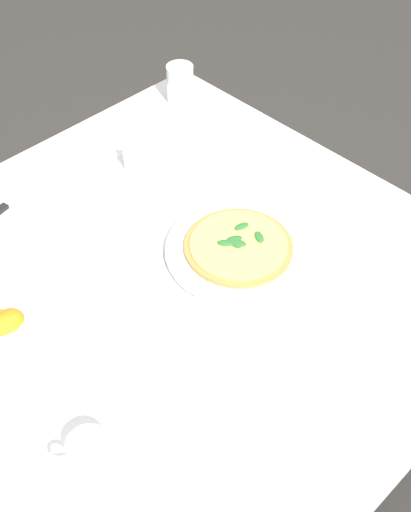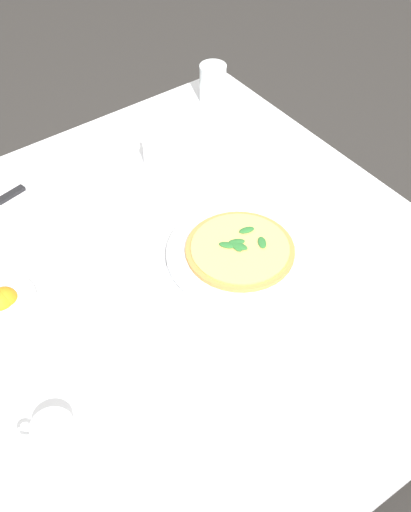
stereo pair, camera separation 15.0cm
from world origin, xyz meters
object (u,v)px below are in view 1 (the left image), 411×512
(pizza, at_px, (238,246))
(napkin_folded, at_px, (11,208))
(coffee_cup_far_left, at_px, (139,160))
(water_glass_center_back, at_px, (180,86))
(pizza_plate, at_px, (238,250))
(coffee_cup_near_left, at_px, (89,452))
(dinner_knife, at_px, (10,202))
(citrus_bowl, at_px, (7,327))

(pizza, distance_m, napkin_folded, 0.56)
(coffee_cup_far_left, relative_size, water_glass_center_back, 1.18)
(coffee_cup_far_left, xyz_separation_m, water_glass_center_back, (0.29, 0.15, 0.02))
(pizza_plate, xyz_separation_m, coffee_cup_far_left, (0.04, 0.39, 0.02))
(coffee_cup_near_left, height_order, dinner_knife, coffee_cup_near_left)
(coffee_cup_near_left, distance_m, napkin_folded, 0.70)
(water_glass_center_back, xyz_separation_m, napkin_folded, (-0.61, -0.06, -0.04))
(napkin_folded, distance_m, citrus_bowl, 0.38)
(pizza_plate, relative_size, water_glass_center_back, 2.93)
(dinner_knife, bearing_deg, water_glass_center_back, -6.29)
(coffee_cup_far_left, relative_size, citrus_bowl, 0.88)
(citrus_bowl, bearing_deg, coffee_cup_far_left, 22.74)
(water_glass_center_back, relative_size, dinner_knife, 0.58)
(pizza_plate, bearing_deg, dinner_knife, 120.28)
(pizza, distance_m, citrus_bowl, 0.52)
(pizza_plate, xyz_separation_m, citrus_bowl, (-0.50, 0.16, 0.02))
(pizza_plate, height_order, citrus_bowl, citrus_bowl)
(pizza, relative_size, dinner_knife, 1.25)
(coffee_cup_near_left, relative_size, dinner_knife, 0.67)
(pizza, height_order, coffee_cup_near_left, coffee_cup_near_left)
(dinner_knife, bearing_deg, pizza, -71.37)
(pizza_plate, bearing_deg, citrus_bowl, 161.93)
(pizza_plate, bearing_deg, coffee_cup_near_left, -163.04)
(pizza_plate, height_order, water_glass_center_back, water_glass_center_back)
(coffee_cup_near_left, bearing_deg, dinner_knife, 67.77)
(napkin_folded, bearing_deg, coffee_cup_near_left, -119.22)
(pizza_plate, distance_m, coffee_cup_far_left, 0.39)
(water_glass_center_back, height_order, citrus_bowl, water_glass_center_back)
(pizza, bearing_deg, water_glass_center_back, 58.88)
(pizza_plate, height_order, coffee_cup_near_left, coffee_cup_near_left)
(water_glass_center_back, bearing_deg, pizza_plate, -121.14)
(napkin_folded, bearing_deg, coffee_cup_far_left, -23.53)
(coffee_cup_far_left, distance_m, napkin_folded, 0.34)
(dinner_knife, bearing_deg, coffee_cup_near_left, -123.93)
(pizza, relative_size, napkin_folded, 1.04)
(pizza_plate, relative_size, pizza, 1.35)
(coffee_cup_far_left, relative_size, dinner_knife, 0.68)
(water_glass_center_back, relative_size, napkin_folded, 0.48)
(pizza_plate, bearing_deg, napkin_folded, 120.55)
(pizza, height_order, water_glass_center_back, water_glass_center_back)
(pizza, distance_m, water_glass_center_back, 0.63)
(pizza_plate, height_order, dinner_knife, dinner_knife)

